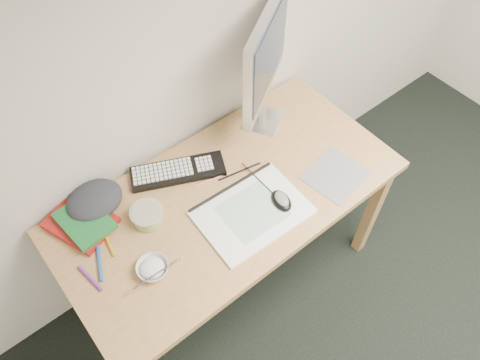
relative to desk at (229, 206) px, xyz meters
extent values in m
plane|color=beige|center=(0.33, 0.37, 0.63)|extent=(3.60, 0.00, 3.60)
cube|color=tan|center=(0.65, -0.30, -0.31)|extent=(0.05, 0.05, 0.71)
cube|color=tan|center=(-0.65, 0.30, -0.31)|extent=(0.05, 0.05, 0.71)
cube|color=tan|center=(0.65, 0.30, -0.31)|extent=(0.05, 0.05, 0.71)
cube|color=tan|center=(0.00, 0.00, 0.06)|extent=(1.40, 0.70, 0.03)
cube|color=slate|center=(0.41, -0.20, 0.08)|extent=(0.26, 0.24, 0.00)
cube|color=white|center=(0.02, -0.12, 0.09)|extent=(0.43, 0.32, 0.01)
cube|color=black|center=(-0.09, 0.22, 0.09)|extent=(0.40, 0.28, 0.02)
cube|color=silver|center=(0.37, 0.23, 0.09)|extent=(0.22, 0.22, 0.01)
cube|color=silver|center=(0.37, 0.23, 0.17)|extent=(0.06, 0.05, 0.16)
cube|color=silver|center=(0.37, 0.23, 0.45)|extent=(0.43, 0.29, 0.39)
cube|color=black|center=(0.37, 0.23, 0.46)|extent=(0.37, 0.24, 0.31)
ellipsoid|color=black|center=(0.14, -0.16, 0.11)|extent=(0.09, 0.12, 0.04)
imported|color=white|center=(-0.41, -0.09, 0.10)|extent=(0.13, 0.13, 0.04)
cylinder|color=silver|center=(-0.41, -0.13, 0.12)|extent=(0.20, 0.02, 0.02)
cylinder|color=#E7ED53|center=(-0.31, 0.10, 0.11)|extent=(0.14, 0.14, 0.06)
cube|color=maroon|center=(-0.52, 0.25, 0.09)|extent=(0.26, 0.29, 0.02)
cube|color=#19662B|center=(-0.51, 0.23, 0.12)|extent=(0.18, 0.23, 0.02)
ellipsoid|color=#292C32|center=(-0.44, 0.28, 0.12)|extent=(0.22, 0.20, 0.08)
cylinder|color=pink|center=(0.00, 0.10, 0.09)|extent=(0.17, 0.04, 0.01)
cylinder|color=tan|center=(-0.01, 0.00, 0.09)|extent=(0.15, 0.07, 0.01)
cylinder|color=black|center=(0.11, 0.06, 0.09)|extent=(0.19, 0.04, 0.01)
cylinder|color=#1F4CAA|center=(-0.55, 0.05, 0.09)|extent=(0.07, 0.14, 0.01)
cylinder|color=orange|center=(-0.48, 0.11, 0.09)|extent=(0.03, 0.13, 0.01)
cylinder|color=#6E268D|center=(-0.60, 0.02, 0.09)|extent=(0.03, 0.13, 0.01)
camera|label=1|loc=(-0.63, -0.86, 1.62)|focal=35.00mm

